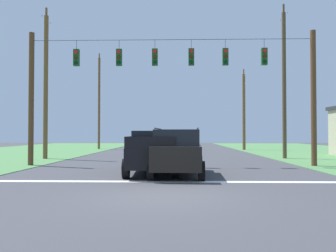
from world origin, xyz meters
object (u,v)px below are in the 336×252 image
object	(u,v)px
overhead_signal_span	(171,88)
utility_pole_far_left	(99,102)
utility_pole_far_right	(244,110)
utility_pole_mid_left	(46,85)
pickup_truck	(152,152)
suv_black	(178,151)
distant_car_crossing_white	(150,145)
utility_pole_mid_right	(284,83)

from	to	relation	value
overhead_signal_span	utility_pole_far_left	size ratio (longest dim) A/B	1.43
utility_pole_far_right	utility_pole_far_left	size ratio (longest dim) A/B	0.80
utility_pole_far_left	utility_pole_mid_left	bearing A→B (deg)	-90.79
utility_pole_far_left	pickup_truck	bearing A→B (deg)	-71.48
suv_black	distant_car_crossing_white	bearing A→B (deg)	98.55
distant_car_crossing_white	utility_pole_mid_right	xyz separation A→B (m)	(10.42, -7.36, 4.74)
suv_black	utility_pole_mid_left	xyz separation A→B (m)	(-9.52, 9.37, 4.27)
utility_pole_mid_right	utility_pole_far_right	xyz separation A→B (m)	(-0.28, 13.44, -1.05)
distant_car_crossing_white	utility_pole_far_left	xyz separation A→B (m)	(-6.68, 7.70, 4.82)
overhead_signal_span	utility_pole_mid_left	xyz separation A→B (m)	(-9.15, 5.04, 0.91)
distant_car_crossing_white	suv_black	bearing A→B (deg)	-81.45
pickup_truck	suv_black	size ratio (longest dim) A/B	1.12
overhead_signal_span	utility_pole_mid_right	bearing A→B (deg)	35.18
pickup_truck	utility_pole_mid_left	xyz separation A→B (m)	(-8.32, 8.42, 4.37)
utility_pole_mid_left	utility_pole_far_left	world-z (taller)	utility_pole_far_left
pickup_truck	distant_car_crossing_white	size ratio (longest dim) A/B	1.25
utility_pole_far_right	utility_pole_mid_left	xyz separation A→B (m)	(-17.04, -14.17, 0.85)
pickup_truck	utility_pole_far_right	bearing A→B (deg)	68.89
suv_black	utility_pole_far_left	xyz separation A→B (m)	(-9.30, 25.15, 4.54)
utility_pole_far_left	distant_car_crossing_white	bearing A→B (deg)	-49.05
overhead_signal_span	utility_pole_far_right	bearing A→B (deg)	67.65
distant_car_crossing_white	utility_pole_mid_right	bearing A→B (deg)	-35.21
pickup_truck	utility_pole_mid_right	distance (m)	13.62
distant_car_crossing_white	utility_pole_mid_right	size ratio (longest dim) A/B	0.39
overhead_signal_span	utility_pole_far_left	bearing A→B (deg)	113.22
overhead_signal_span	utility_pole_mid_left	bearing A→B (deg)	151.15
pickup_truck	utility_pole_far_left	size ratio (longest dim) A/B	0.48
overhead_signal_span	utility_pole_far_right	world-z (taller)	utility_pole_far_right
utility_pole_far_right	utility_pole_mid_left	world-z (taller)	utility_pole_mid_left
suv_black	utility_pole_far_right	bearing A→B (deg)	72.28
pickup_truck	distant_car_crossing_white	world-z (taller)	pickup_truck
distant_car_crossing_white	utility_pole_far_right	world-z (taller)	utility_pole_far_right
overhead_signal_span	pickup_truck	bearing A→B (deg)	-103.69
suv_black	utility_pole_far_left	distance (m)	27.20
distant_car_crossing_white	utility_pole_mid_left	bearing A→B (deg)	-130.49
distant_car_crossing_white	utility_pole_far_right	bearing A→B (deg)	30.96
suv_black	utility_pole_mid_left	bearing A→B (deg)	135.45
utility_pole_far_right	utility_pole_mid_right	bearing A→B (deg)	-88.81
overhead_signal_span	suv_black	xyz separation A→B (m)	(0.37, -4.33, -3.36)
pickup_truck	distant_car_crossing_white	bearing A→B (deg)	94.93
overhead_signal_span	suv_black	bearing A→B (deg)	-85.07
utility_pole_far_right	utility_pole_mid_left	distance (m)	22.18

